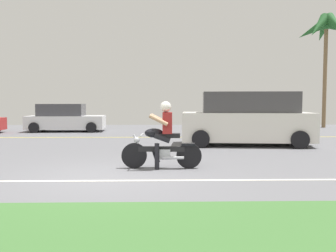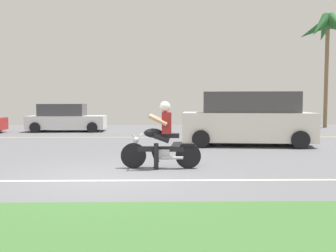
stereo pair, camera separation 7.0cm
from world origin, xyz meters
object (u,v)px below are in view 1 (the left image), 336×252
object	(u,v)px
parked_car_1	(65,119)
palm_tree_0	(326,32)
suv_nearby	(247,119)
motorcyclist	(162,140)

from	to	relation	value
parked_car_1	palm_tree_0	world-z (taller)	palm_tree_0
parked_car_1	palm_tree_0	bearing A→B (deg)	9.70
suv_nearby	palm_tree_0	size ratio (longest dim) A/B	0.72
suv_nearby	parked_car_1	bearing A→B (deg)	142.71
suv_nearby	parked_car_1	size ratio (longest dim) A/B	1.21
palm_tree_0	parked_car_1	bearing A→B (deg)	-170.30
motorcyclist	palm_tree_0	world-z (taller)	palm_tree_0
parked_car_1	motorcyclist	bearing A→B (deg)	-64.86
parked_car_1	palm_tree_0	xyz separation A→B (m)	(15.77, 2.69, 5.35)
suv_nearby	palm_tree_0	distance (m)	12.76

